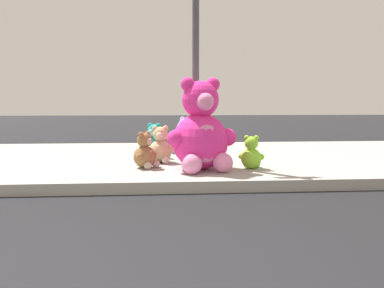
% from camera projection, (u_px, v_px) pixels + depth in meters
% --- Properties ---
extents(sidewalk, '(28.00, 4.40, 0.15)m').
position_uv_depth(sidewalk, '(137.00, 160.00, 6.65)').
color(sidewalk, '#9E9B93').
rests_on(sidewalk, ground_plane).
extents(sign_pole, '(0.56, 0.11, 3.20)m').
position_uv_depth(sign_pole, '(196.00, 56.00, 5.73)').
color(sign_pole, '#4C4C51').
rests_on(sign_pole, sidewalk).
extents(plush_pink_large, '(1.01, 0.93, 1.33)m').
position_uv_depth(plush_pink_large, '(201.00, 133.00, 5.28)').
color(plush_pink_large, '#F22D93').
rests_on(plush_pink_large, sidewalk).
extents(plush_lavender, '(0.51, 0.49, 0.70)m').
position_uv_depth(plush_lavender, '(185.00, 139.00, 6.95)').
color(plush_lavender, '#B28CD8').
rests_on(plush_lavender, sidewalk).
extents(plush_lime, '(0.37, 0.35, 0.49)m').
position_uv_depth(plush_lime, '(251.00, 155.00, 5.42)').
color(plush_lime, '#8CD133').
rests_on(plush_lime, sidewalk).
extents(plush_tan, '(0.46, 0.42, 0.60)m').
position_uv_depth(plush_tan, '(160.00, 148.00, 5.94)').
color(plush_tan, tan).
rests_on(plush_tan, sidewalk).
extents(plush_brown, '(0.39, 0.38, 0.54)m').
position_uv_depth(plush_brown, '(145.00, 153.00, 5.46)').
color(plush_brown, olive).
rests_on(plush_brown, sidewalk).
extents(plush_teal, '(0.42, 0.44, 0.61)m').
position_uv_depth(plush_teal, '(154.00, 144.00, 6.51)').
color(plush_teal, teal).
rests_on(plush_teal, sidewalk).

